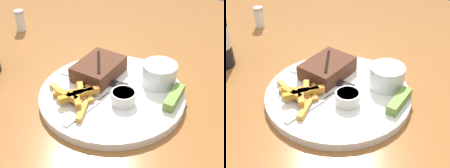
# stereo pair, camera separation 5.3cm
# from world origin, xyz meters

# --- Properties ---
(dining_table) EXTENTS (1.46, 1.51, 0.77)m
(dining_table) POSITION_xyz_m (0.00, 0.00, 0.71)
(dining_table) COLOR #935B2D
(dining_table) RESTS_ON ground_plane
(dinner_plate) EXTENTS (0.32, 0.32, 0.02)m
(dinner_plate) POSITION_xyz_m (0.00, 0.00, 0.78)
(dinner_plate) COLOR white
(dinner_plate) RESTS_ON dining_table
(steak_portion) EXTENTS (0.13, 0.10, 0.04)m
(steak_portion) POSITION_xyz_m (0.03, 0.06, 0.81)
(steak_portion) COLOR #512D1E
(steak_portion) RESTS_ON dinner_plate
(fries_pile) EXTENTS (0.13, 0.13, 0.02)m
(fries_pile) POSITION_xyz_m (-0.07, 0.04, 0.80)
(fries_pile) COLOR #CF8B3B
(fries_pile) RESTS_ON dinner_plate
(coleslaw_cup) EXTENTS (0.08, 0.08, 0.05)m
(coleslaw_cup) POSITION_xyz_m (0.09, -0.06, 0.82)
(coleslaw_cup) COLOR white
(coleslaw_cup) RESTS_ON dinner_plate
(dipping_sauce_cup) EXTENTS (0.05, 0.05, 0.03)m
(dipping_sauce_cup) POSITION_xyz_m (-0.02, -0.04, 0.80)
(dipping_sauce_cup) COLOR silver
(dipping_sauce_cup) RESTS_ON dinner_plate
(pickle_spear) EXTENTS (0.09, 0.04, 0.02)m
(pickle_spear) POSITION_xyz_m (0.05, -0.12, 0.80)
(pickle_spear) COLOR olive
(pickle_spear) RESTS_ON dinner_plate
(fork_utensil) EXTENTS (0.13, 0.01, 0.00)m
(fork_utensil) POSITION_xyz_m (-0.08, -0.00, 0.79)
(fork_utensil) COLOR #B7B7BC
(fork_utensil) RESTS_ON dinner_plate
(knife_utensil) EXTENTS (0.06, 0.16, 0.01)m
(knife_utensil) POSITION_xyz_m (0.01, 0.04, 0.79)
(knife_utensil) COLOR #B7B7BC
(knife_utensil) RESTS_ON dinner_plate
(salt_shaker) EXTENTS (0.03, 0.03, 0.07)m
(salt_shaker) POSITION_xyz_m (0.09, 0.44, 0.80)
(salt_shaker) COLOR white
(salt_shaker) RESTS_ON dining_table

